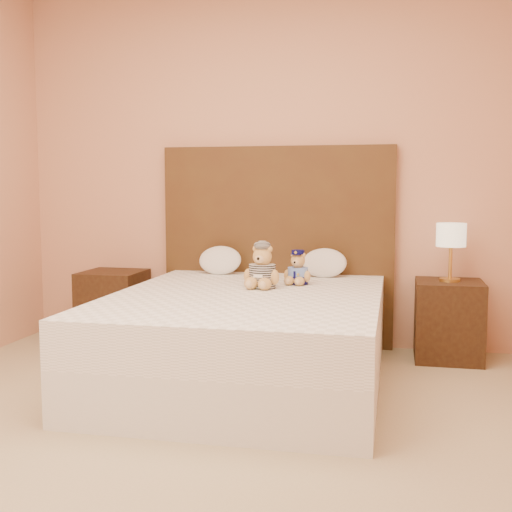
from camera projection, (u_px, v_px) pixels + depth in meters
The scene contains 11 objects.
ground at pixel (185, 462), 2.79m from camera, with size 4.00×4.50×0.00m, color tan.
room_walls at pixel (211, 57), 3.04m from camera, with size 4.04×4.52×2.72m.
bed at pixel (247, 338), 3.93m from camera, with size 1.60×2.00×0.55m.
headboard at pixel (277, 246), 4.86m from camera, with size 1.75×0.08×1.50m, color #4B3216.
nightstand_left at pixel (113, 306), 4.97m from camera, with size 0.45×0.45×0.55m, color #392512.
nightstand_right at pixel (448, 320), 4.44m from camera, with size 0.45×0.45×0.55m, color #392512.
lamp at pixel (451, 238), 4.38m from camera, with size 0.20×0.20×0.40m.
teddy_police at pixel (298, 267), 4.26m from camera, with size 0.20×0.19×0.23m, color tan, non-canonical shape.
teddy_prisoner at pixel (262, 266), 4.10m from camera, with size 0.25×0.24×0.28m, color tan, non-canonical shape.
pillow_left at pixel (220, 259), 4.78m from camera, with size 0.32×0.21×0.23m, color white.
pillow_right at pixel (324, 261), 4.61m from camera, with size 0.32×0.21×0.22m, color white.
Camera 1 is at (0.87, -2.55, 1.18)m, focal length 45.00 mm.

